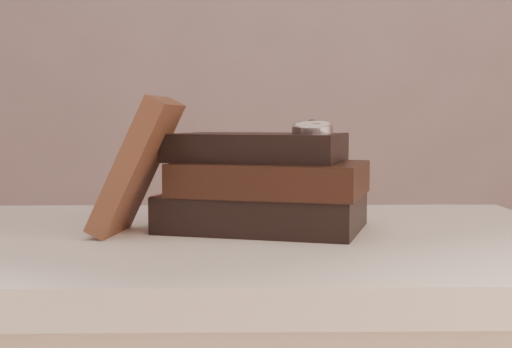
{
  "coord_description": "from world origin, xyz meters",
  "views": [
    {
      "loc": [
        0.06,
        -0.56,
        0.9
      ],
      "look_at": [
        0.08,
        0.38,
        0.82
      ],
      "focal_mm": 49.48,
      "sensor_mm": 36.0,
      "label": 1
    }
  ],
  "objects": [
    {
      "name": "table",
      "position": [
        0.0,
        0.35,
        0.66
      ],
      "size": [
        1.0,
        0.6,
        0.75
      ],
      "color": "silver",
      "rests_on": "ground"
    },
    {
      "name": "book_stack",
      "position": [
        0.09,
        0.38,
        0.81
      ],
      "size": [
        0.3,
        0.25,
        0.13
      ],
      "color": "black",
      "rests_on": "table"
    },
    {
      "name": "journal",
      "position": [
        -0.08,
        0.34,
        0.84
      ],
      "size": [
        0.12,
        0.13,
        0.18
      ],
      "primitive_type": "cube",
      "rotation": [
        0.0,
        0.45,
        -0.15
      ],
      "color": "#412419",
      "rests_on": "table"
    },
    {
      "name": "pocket_watch",
      "position": [
        0.15,
        0.36,
        0.89
      ],
      "size": [
        0.07,
        0.16,
        0.02
      ],
      "color": "silver",
      "rests_on": "book_stack"
    },
    {
      "name": "eyeglasses",
      "position": [
        0.02,
        0.5,
        0.82
      ],
      "size": [
        0.14,
        0.15,
        0.05
      ],
      "color": "silver",
      "rests_on": "book_stack"
    }
  ]
}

